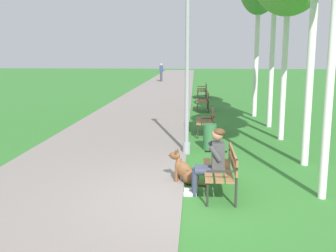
% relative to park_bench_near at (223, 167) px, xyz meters
% --- Properties ---
extents(ground_plane, '(120.00, 120.00, 0.00)m').
position_rel_park_bench_near_xyz_m(ground_plane, '(-0.54, -0.38, -0.51)').
color(ground_plane, '#33752D').
extents(paved_path, '(4.20, 60.00, 0.04)m').
position_rel_park_bench_near_xyz_m(paved_path, '(-2.83, 23.62, -0.49)').
color(paved_path, gray).
rests_on(paved_path, ground).
extents(park_bench_near, '(0.55, 1.50, 0.85)m').
position_rel_park_bench_near_xyz_m(park_bench_near, '(0.00, 0.00, 0.00)').
color(park_bench_near, olive).
rests_on(park_bench_near, ground).
extents(park_bench_mid, '(0.55, 1.50, 0.85)m').
position_rel_park_bench_near_xyz_m(park_bench_mid, '(-0.13, 5.50, 0.00)').
color(park_bench_mid, olive).
rests_on(park_bench_mid, ground).
extents(park_bench_far, '(0.55, 1.50, 0.85)m').
position_rel_park_bench_near_xyz_m(park_bench_far, '(-0.12, 10.92, 0.00)').
color(park_bench_far, olive).
rests_on(park_bench_far, ground).
extents(park_bench_furthest, '(0.55, 1.50, 0.85)m').
position_rel_park_bench_near_xyz_m(park_bench_furthest, '(-0.08, 15.96, 0.00)').
color(park_bench_furthest, olive).
rests_on(park_bench_furthest, ground).
extents(person_seated_on_near_bench, '(0.74, 0.49, 1.25)m').
position_rel_park_bench_near_xyz_m(person_seated_on_near_bench, '(-0.21, -0.09, 0.17)').
color(person_seated_on_near_bench, '#33384C').
rests_on(person_seated_on_near_bench, ground).
extents(dog_brown, '(0.80, 0.43, 0.71)m').
position_rel_park_bench_near_xyz_m(dog_brown, '(-0.70, 0.49, -0.25)').
color(dog_brown, brown).
rests_on(dog_brown, ground).
extents(lamp_post_near, '(0.24, 0.24, 4.25)m').
position_rel_park_bench_near_xyz_m(lamp_post_near, '(-0.73, 2.95, 1.69)').
color(lamp_post_near, gray).
rests_on(lamp_post_near, ground).
extents(litter_bin, '(0.36, 0.36, 0.70)m').
position_rel_park_bench_near_xyz_m(litter_bin, '(-0.12, 3.47, -0.16)').
color(litter_bin, '#2D6638').
rests_on(litter_bin, ground).
extents(pedestrian_distant, '(0.32, 0.22, 1.65)m').
position_rel_park_bench_near_xyz_m(pedestrian_distant, '(-3.59, 29.10, 0.33)').
color(pedestrian_distant, '#383842').
rests_on(pedestrian_distant, ground).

